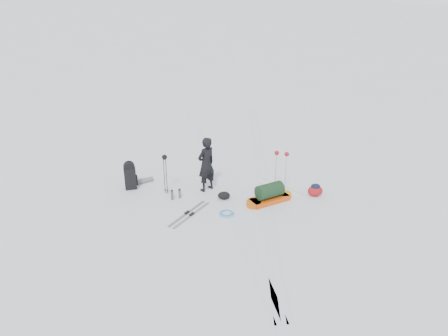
{
  "coord_description": "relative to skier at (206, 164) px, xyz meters",
  "views": [
    {
      "loc": [
        -1.46,
        -11.01,
        6.1
      ],
      "look_at": [
        -0.08,
        0.27,
        0.95
      ],
      "focal_mm": 35.0,
      "sensor_mm": 36.0,
      "label": 1
    }
  ],
  "objects": [
    {
      "name": "ground",
      "position": [
        0.55,
        -0.83,
        -0.85
      ],
      "size": [
        200.0,
        200.0,
        0.0
      ],
      "primitive_type": "plane",
      "color": "white",
      "rests_on": "ground"
    },
    {
      "name": "snow_hill_backdrop",
      "position": [
        63.24,
        83.2,
        -69.87
      ],
      "size": [
        359.5,
        192.0,
        162.45
      ],
      "color": "white",
      "rests_on": "ground"
    },
    {
      "name": "ski_tracks",
      "position": [
        1.16,
        0.05,
        -0.84
      ],
      "size": [
        3.38,
        17.97,
        0.01
      ],
      "color": "silver",
      "rests_on": "ground"
    },
    {
      "name": "skier",
      "position": [
        0.0,
        0.0,
        0.0
      ],
      "size": [
        0.74,
        0.69,
        1.69
      ],
      "primitive_type": "imported",
      "rotation": [
        0.0,
        0.0,
        3.78
      ],
      "color": "black",
      "rests_on": "ground"
    },
    {
      "name": "pulk_sled",
      "position": [
        1.74,
        -0.97,
        -0.63
      ],
      "size": [
        1.54,
        0.96,
        0.57
      ],
      "rotation": [
        0.0,
        0.0,
        0.39
      ],
      "color": "#D2490C",
      "rests_on": "ground"
    },
    {
      "name": "expedition_rucksack",
      "position": [
        -2.24,
        0.41,
        -0.44
      ],
      "size": [
        0.86,
        0.69,
        0.88
      ],
      "rotation": [
        0.0,
        0.0,
        0.15
      ],
      "color": "black",
      "rests_on": "ground"
    },
    {
      "name": "ski_poles_black",
      "position": [
        -1.22,
        -0.06,
        0.17
      ],
      "size": [
        0.18,
        0.15,
        1.24
      ],
      "rotation": [
        0.0,
        0.0,
        0.41
      ],
      "color": "black",
      "rests_on": "ground"
    },
    {
      "name": "ski_poles_silver",
      "position": [
        2.16,
        -0.46,
        0.28
      ],
      "size": [
        0.4,
        0.26,
        1.34
      ],
      "rotation": [
        0.0,
        0.0,
        -0.26
      ],
      "color": "#ABADB2",
      "rests_on": "ground"
    },
    {
      "name": "touring_skis_grey",
      "position": [
        -0.6,
        -1.43,
        -0.83
      ],
      "size": [
        1.21,
        1.43,
        0.06
      ],
      "rotation": [
        0.0,
        0.0,
        0.89
      ],
      "color": "#93959B",
      "rests_on": "ground"
    },
    {
      "name": "touring_skis_white",
      "position": [
        2.25,
        -0.09,
        -0.83
      ],
      "size": [
        1.23,
        1.4,
        0.06
      ],
      "rotation": [
        0.0,
        0.0,
        -0.87
      ],
      "color": "white",
      "rests_on": "ground"
    },
    {
      "name": "rope_coil",
      "position": [
        0.42,
        -1.54,
        -0.82
      ],
      "size": [
        0.57,
        0.57,
        0.05
      ],
      "rotation": [
        0.0,
        0.0,
        0.43
      ],
      "color": "#5ABBDB",
      "rests_on": "ground"
    },
    {
      "name": "small_daypack",
      "position": [
        3.16,
        -0.78,
        -0.66
      ],
      "size": [
        0.56,
        0.54,
        0.38
      ],
      "rotation": [
        0.0,
        0.0,
        -0.65
      ],
      "color": "maroon",
      "rests_on": "ground"
    },
    {
      "name": "thermos_pair",
      "position": [
        -0.94,
        -0.47,
        -0.7
      ],
      "size": [
        0.32,
        0.19,
        0.31
      ],
      "rotation": [
        0.0,
        0.0,
        -0.42
      ],
      "color": "#56595E",
      "rests_on": "ground"
    },
    {
      "name": "stuff_sack",
      "position": [
        0.45,
        -0.65,
        -0.73
      ],
      "size": [
        0.43,
        0.37,
        0.22
      ],
      "rotation": [
        0.0,
        0.0,
        0.33
      ],
      "color": "black",
      "rests_on": "ground"
    }
  ]
}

